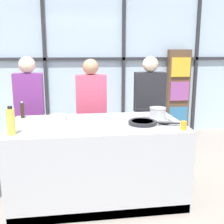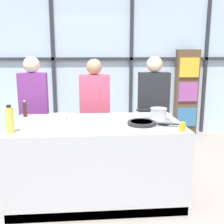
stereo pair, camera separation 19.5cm
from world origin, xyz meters
name	(u,v)px [view 1 (the left image)]	position (x,y,z in m)	size (l,w,h in m)	color
ground_plane	(98,196)	(0.00, 0.00, 0.00)	(18.00, 18.00, 0.00)	gray
back_window_wall	(85,66)	(0.00, 2.59, 1.40)	(6.40, 0.10, 2.80)	silver
bookshelf	(178,92)	(1.89, 2.41, 0.86)	(0.46, 0.19, 1.72)	brown
demo_island	(98,161)	(0.00, 0.00, 0.45)	(1.92, 1.00, 0.90)	#B7BABF
spectator_far_left	(30,106)	(-0.86, 0.92, 0.94)	(0.39, 0.23, 1.62)	black
spectator_center_left	(91,107)	(0.00, 0.92, 0.90)	(0.43, 0.22, 1.59)	black
spectator_center_right	(149,104)	(0.86, 0.92, 0.92)	(0.44, 0.23, 1.62)	#47382D
frying_pan	(143,122)	(0.50, -0.13, 0.92)	(0.55, 0.31, 0.04)	#232326
saucepan	(157,113)	(0.74, 0.13, 0.97)	(0.37, 0.20, 0.13)	silver
white_plate	(61,125)	(-0.40, -0.07, 0.91)	(0.25, 0.25, 0.01)	white
mixing_bowl	(58,118)	(-0.44, 0.18, 0.94)	(0.21, 0.21, 0.07)	silver
oil_bottle	(11,121)	(-0.86, -0.33, 1.03)	(0.08, 0.08, 0.28)	#E0CC4C
pepper_grinder	(22,110)	(-0.87, 0.37, 0.99)	(0.04, 0.04, 0.21)	#332319
juice_glass_near	(184,126)	(0.86, -0.40, 0.94)	(0.06, 0.06, 0.09)	orange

